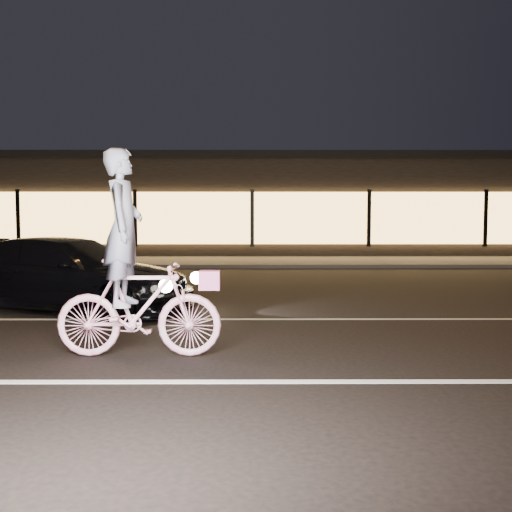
{
  "coord_description": "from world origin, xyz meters",
  "views": [
    {
      "loc": [
        0.07,
        -7.14,
        1.67
      ],
      "look_at": [
        0.1,
        0.6,
        1.13
      ],
      "focal_mm": 40.0,
      "sensor_mm": 36.0,
      "label": 1
    }
  ],
  "objects": [
    {
      "name": "ground",
      "position": [
        0.0,
        0.0,
        0.0
      ],
      "size": [
        90.0,
        90.0,
        0.0
      ],
      "primitive_type": "plane",
      "color": "black",
      "rests_on": "ground"
    },
    {
      "name": "cyclist",
      "position": [
        -1.34,
        -0.45,
        0.88
      ],
      "size": [
        1.96,
        0.67,
        2.46
      ],
      "rotation": [
        0.0,
        0.0,
        1.57
      ],
      "color": "#F54B82",
      "rests_on": "ground"
    },
    {
      "name": "sedan",
      "position": [
        -3.16,
        2.84,
        0.65
      ],
      "size": [
        4.82,
        3.08,
        1.3
      ],
      "rotation": [
        0.0,
        0.0,
        1.27
      ],
      "color": "black",
      "rests_on": "ground"
    },
    {
      "name": "storefront",
      "position": [
        0.0,
        18.97,
        2.15
      ],
      "size": [
        25.4,
        8.42,
        4.2
      ],
      "color": "black",
      "rests_on": "ground"
    },
    {
      "name": "lane_stripe_far",
      "position": [
        0.0,
        2.0,
        0.0
      ],
      "size": [
        60.0,
        0.1,
        0.01
      ],
      "primitive_type": "cube",
      "color": "gray",
      "rests_on": "ground"
    },
    {
      "name": "lane_stripe_near",
      "position": [
        0.0,
        -1.5,
        0.0
      ],
      "size": [
        60.0,
        0.12,
        0.01
      ],
      "primitive_type": "cube",
      "color": "silver",
      "rests_on": "ground"
    },
    {
      "name": "sidewalk",
      "position": [
        0.0,
        13.0,
        0.06
      ],
      "size": [
        30.0,
        4.0,
        0.12
      ],
      "primitive_type": "cube",
      "color": "#383533",
      "rests_on": "ground"
    }
  ]
}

